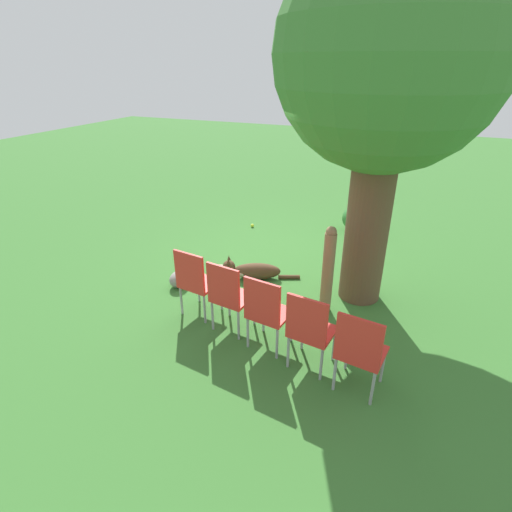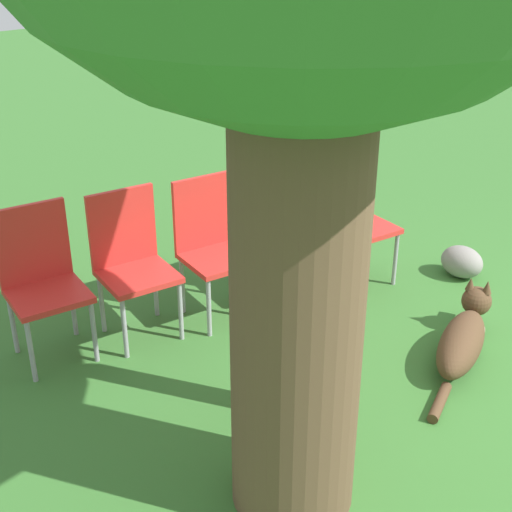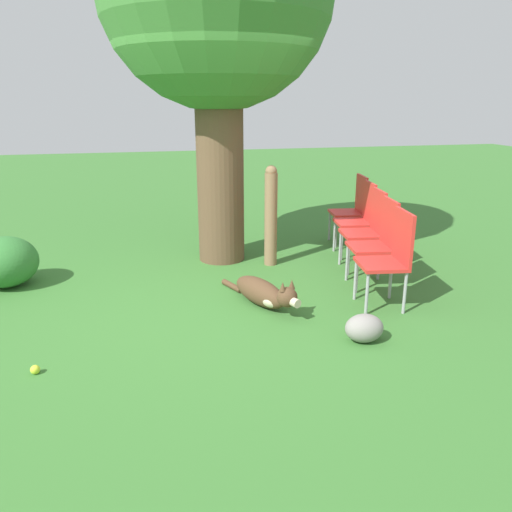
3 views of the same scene
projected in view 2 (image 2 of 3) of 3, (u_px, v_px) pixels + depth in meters
ground_plane at (501, 425)px, 3.80m from camera, size 30.00×30.00×0.00m
dog at (464, 337)px, 4.34m from camera, size 0.56×1.17×0.37m
fence_post at (272, 314)px, 3.67m from camera, size 0.15×0.15×1.19m
red_chair_0 at (354, 211)px, 5.12m from camera, size 0.48×0.50×0.94m
red_chair_1 at (286, 225)px, 4.89m from camera, size 0.48×0.50×0.94m
red_chair_2 at (212, 240)px, 4.67m from camera, size 0.48×0.50×0.94m
red_chair_3 at (131, 256)px, 4.45m from camera, size 0.48×0.50×0.94m
red_chair_4 at (41, 275)px, 4.23m from camera, size 0.48×0.50×0.94m
garden_rock at (462, 262)px, 5.31m from camera, size 0.32×0.26×0.23m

